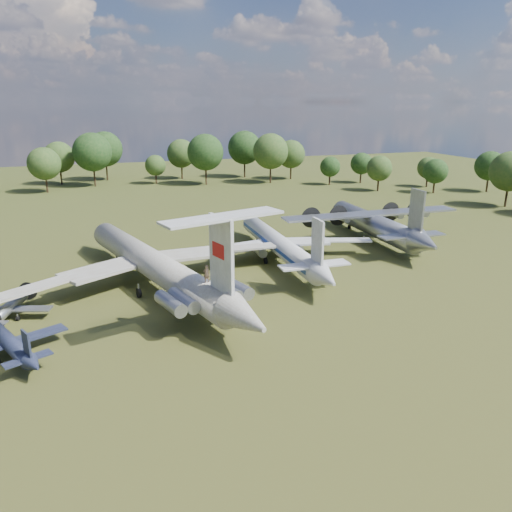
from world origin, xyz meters
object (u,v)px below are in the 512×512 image
object	(u,v)px
small_prop_west	(11,347)
small_prop_northwest	(7,312)
il62_airliner	(154,270)
person_on_il62	(206,274)
tu104_jet	(279,248)
an12_transport	(373,227)

from	to	relation	value
small_prop_west	small_prop_northwest	world-z (taller)	small_prop_west
il62_airliner	person_on_il62	distance (m)	14.81
tu104_jet	an12_transport	bearing A→B (deg)	16.83
il62_airliner	small_prop_northwest	bearing A→B (deg)	-179.96
il62_airliner	person_on_il62	bearing A→B (deg)	-90.00
tu104_jet	il62_airliner	bearing A→B (deg)	-162.29
an12_transport	small_prop_northwest	world-z (taller)	an12_transport
person_on_il62	small_prop_northwest	bearing A→B (deg)	-31.97
small_prop_west	small_prop_northwest	xyz separation A→B (m)	(-1.51, 9.72, -0.14)
il62_airliner	person_on_il62	world-z (taller)	person_on_il62
il62_airliner	an12_transport	xyz separation A→B (m)	(40.15, 11.43, -0.15)
il62_airliner	person_on_il62	xyz separation A→B (m)	(3.94, -13.83, 3.55)
person_on_il62	il62_airliner	bearing A→B (deg)	-83.19
tu104_jet	an12_transport	xyz separation A→B (m)	(20.21, 5.59, 0.36)
tu104_jet	person_on_il62	size ratio (longest dim) A/B	21.04
small_prop_west	person_on_il62	world-z (taller)	person_on_il62
il62_airliner	small_prop_northwest	size ratio (longest dim) A/B	3.99
small_prop_northwest	person_on_il62	world-z (taller)	person_on_il62
an12_transport	person_on_il62	size ratio (longest dim) A/B	18.77
an12_transport	small_prop_west	size ratio (longest dim) A/B	2.43
an12_transport	small_prop_west	world-z (taller)	an12_transport
an12_transport	small_prop_west	xyz separation A→B (m)	(-55.84, -26.06, -1.31)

